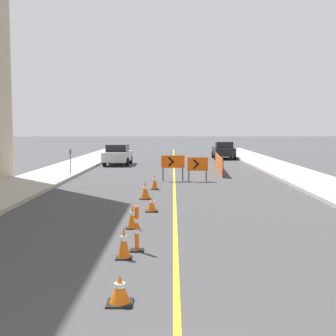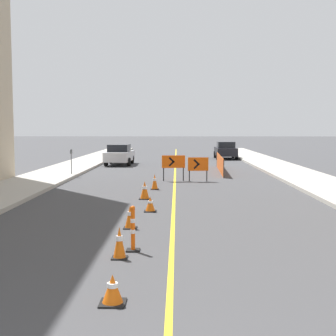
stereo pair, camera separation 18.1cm
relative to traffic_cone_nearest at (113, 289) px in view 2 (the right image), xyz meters
The scene contains 16 objects.
lane_stripe 25.00m from the traffic_cone_nearest, 87.86° to the left, with size 0.12×59.48×0.01m.
sidewalk_left 25.78m from the traffic_cone_nearest, 104.34° to the left, with size 3.17×59.48×0.16m.
sidewalk_right 26.31m from the traffic_cone_nearest, 71.73° to the left, with size 3.17×59.48×0.16m.
traffic_cone_nearest is the anchor object (origin of this frame).
traffic_cone_second 2.68m from the traffic_cone_nearest, 94.60° to the left, with size 0.35×0.35×0.71m.
traffic_cone_third 5.76m from the traffic_cone_nearest, 92.86° to the left, with size 0.38×0.38×0.68m.
traffic_cone_fourth 8.45m from the traffic_cone_nearest, 89.09° to the left, with size 0.42×0.42×0.52m.
traffic_cone_fifth 11.25m from the traffic_cone_nearest, 91.27° to the left, with size 0.45×0.45×0.73m.
traffic_cone_farthest 14.19m from the traffic_cone_nearest, 89.95° to the left, with size 0.37×0.37×0.73m.
delineator_post_front 3.31m from the traffic_cone_nearest, 89.57° to the left, with size 0.31×0.31×1.07m.
arrow_barricade_primary 17.70m from the traffic_cone_nearest, 87.21° to the left, with size 1.26×0.15×1.39m.
arrow_barricade_secondary 17.66m from the traffic_cone_nearest, 82.89° to the left, with size 1.10×0.16×1.29m.
safety_mesh_fence 23.49m from the traffic_cone_nearest, 80.52° to the left, with size 0.35×8.11×1.07m.
parked_car_curb_near 28.75m from the traffic_cone_nearest, 96.78° to the left, with size 1.97×4.37×1.59m.
parked_car_curb_mid 36.13m from the traffic_cone_nearest, 81.19° to the left, with size 1.93×4.31×1.59m.
parking_meter_far_curb 20.47m from the traffic_cone_nearest, 104.58° to the left, with size 0.12×0.11×1.47m.
Camera 2 is at (0.12, -2.66, 2.88)m, focal length 50.00 mm.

